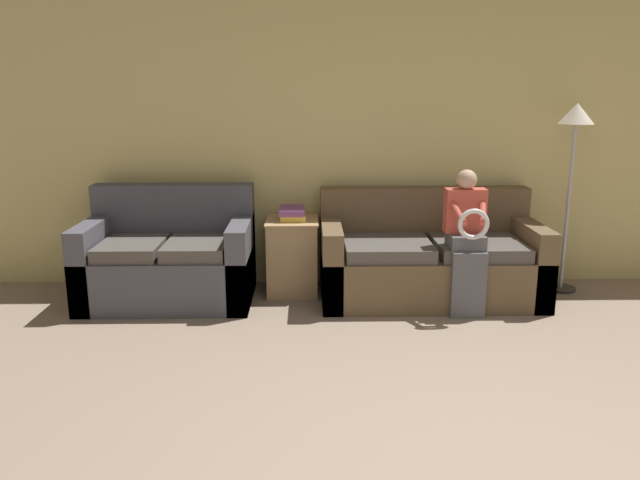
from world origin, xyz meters
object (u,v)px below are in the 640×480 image
(child_left_seated, at_px, (467,237))
(side_shelf, at_px, (292,255))
(couch_side, at_px, (169,261))
(book_stack, at_px, (293,213))
(couch_main, at_px, (429,260))
(floor_lamp, at_px, (574,140))

(child_left_seated, height_order, side_shelf, child_left_seated)
(child_left_seated, distance_m, side_shelf, 1.49)
(couch_side, xyz_separation_m, book_stack, (1.02, 0.19, 0.36))
(couch_main, xyz_separation_m, side_shelf, (-1.15, 0.16, 0.01))
(couch_main, relative_size, child_left_seated, 1.62)
(couch_side, bearing_deg, couch_main, 0.79)
(couch_main, bearing_deg, floor_lamp, 6.92)
(child_left_seated, xyz_separation_m, floor_lamp, (0.99, 0.53, 0.70))
(book_stack, relative_size, floor_lamp, 0.20)
(couch_main, distance_m, child_left_seated, 0.53)
(book_stack, bearing_deg, floor_lamp, -0.47)
(child_left_seated, relative_size, floor_lamp, 0.70)
(couch_main, bearing_deg, side_shelf, 172.02)
(couch_main, relative_size, couch_side, 1.33)
(floor_lamp, bearing_deg, couch_side, -177.01)
(side_shelf, bearing_deg, couch_side, -169.35)
(couch_side, bearing_deg, side_shelf, 10.65)
(couch_side, xyz_separation_m, side_shelf, (1.02, 0.19, -0.00))
(couch_side, distance_m, floor_lamp, 3.51)
(couch_side, height_order, book_stack, couch_side)
(couch_main, height_order, floor_lamp, floor_lamp)
(child_left_seated, relative_size, book_stack, 3.55)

